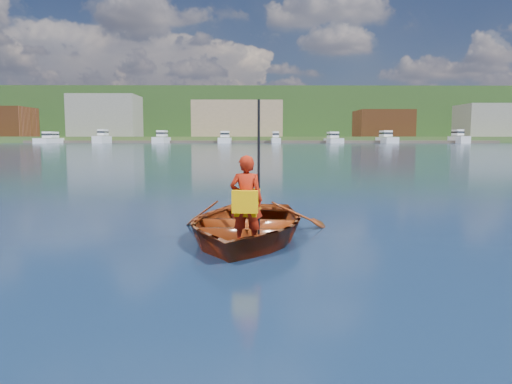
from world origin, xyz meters
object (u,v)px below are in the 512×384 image
(dock, at_px, (234,142))
(marina_yachts, at_px, (221,139))
(rowboat, at_px, (245,224))
(child_paddler, at_px, (246,200))

(dock, height_order, marina_yachts, marina_yachts)
(rowboat, bearing_deg, marina_yachts, 93.57)
(rowboat, relative_size, dock, 0.02)
(rowboat, distance_m, marina_yachts, 143.58)
(rowboat, relative_size, marina_yachts, 0.03)
(child_paddler, xyz_separation_m, dock, (-5.26, 148.86, -0.31))
(child_paddler, relative_size, dock, 0.01)
(child_paddler, bearing_deg, rowboat, 91.77)
(rowboat, height_order, child_paddler, child_paddler)
(rowboat, bearing_deg, dock, 92.03)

